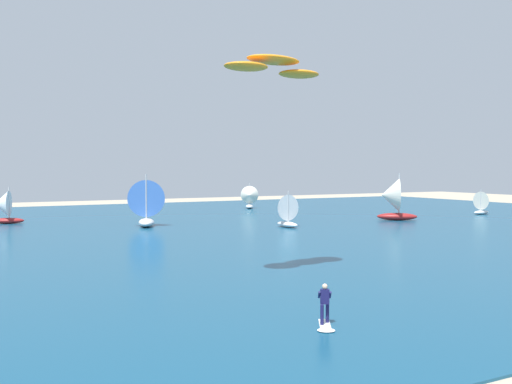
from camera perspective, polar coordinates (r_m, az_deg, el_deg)
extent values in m
cube|color=navy|center=(58.05, -17.78, -4.06)|extent=(160.00, 90.00, 0.10)
cube|color=white|center=(24.19, 6.76, -12.75)|extent=(1.11, 1.42, 0.05)
cylinder|color=#19194C|center=(23.90, 6.50, -11.89)|extent=(0.14, 0.14, 0.80)
cylinder|color=#19194C|center=(24.26, 7.03, -11.67)|extent=(0.14, 0.14, 0.80)
cube|color=#19194C|center=(23.92, 6.77, -10.15)|extent=(0.42, 0.38, 0.60)
sphere|color=beige|center=(23.83, 6.78, -9.19)|extent=(0.22, 0.22, 0.22)
cylinder|color=#19194C|center=(23.97, 6.23, -10.00)|extent=(0.34, 0.48, 0.39)
cylinder|color=#19194C|center=(24.00, 7.29, -9.99)|extent=(0.34, 0.48, 0.39)
ellipsoid|color=white|center=(23.27, 6.91, -13.33)|extent=(0.91, 0.88, 0.08)
ellipsoid|color=orange|center=(34.11, 1.73, 12.83)|extent=(3.93, 2.81, 0.42)
ellipsoid|color=orange|center=(32.72, -0.99, 12.22)|extent=(2.99, 2.62, 0.42)
ellipsoid|color=orange|center=(35.36, 4.23, 11.47)|extent=(2.99, 2.62, 0.42)
ellipsoid|color=silver|center=(64.17, -10.71, -2.94)|extent=(3.14, 5.05, 0.90)
cylinder|color=silver|center=(63.75, -10.74, -0.42)|extent=(0.15, 0.15, 4.78)
cone|color=#3F72CC|center=(64.81, -10.70, -0.59)|extent=(4.48, 3.31, 4.01)
ellipsoid|color=maroon|center=(72.01, -23.20, -2.61)|extent=(3.76, 2.25, 0.67)
cylinder|color=silver|center=(71.83, -23.10, -0.93)|extent=(0.11, 0.11, 3.56)
cone|color=white|center=(72.01, -23.70, -1.07)|extent=(2.40, 3.32, 2.99)
ellipsoid|color=silver|center=(62.21, 3.09, -3.20)|extent=(1.44, 3.39, 0.62)
cylinder|color=silver|center=(61.93, 3.18, -1.40)|extent=(0.10, 0.10, 3.30)
cone|color=white|center=(62.52, 2.78, -1.52)|extent=(2.90, 1.70, 2.77)
ellipsoid|color=maroon|center=(72.56, 13.68, -2.36)|extent=(4.85, 4.16, 0.90)
cylinder|color=silver|center=(72.41, 13.88, -0.11)|extent=(0.15, 0.15, 4.79)
cone|color=silver|center=(72.32, 13.05, -0.30)|extent=(4.07, 4.49, 4.03)
ellipsoid|color=silver|center=(85.18, 21.25, -1.88)|extent=(3.05, 1.32, 0.55)
cylinder|color=silver|center=(84.95, 21.22, -0.70)|extent=(0.09, 0.09, 2.96)
cone|color=silver|center=(85.50, 21.46, -0.79)|extent=(1.54, 2.60, 2.48)
ellipsoid|color=white|center=(91.28, -0.64, -1.42)|extent=(2.67, 3.46, 0.63)
cylinder|color=silver|center=(91.33, -0.64, -0.18)|extent=(0.10, 0.10, 3.33)
cone|color=silver|center=(90.60, -0.66, -0.30)|extent=(3.15, 2.67, 2.80)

